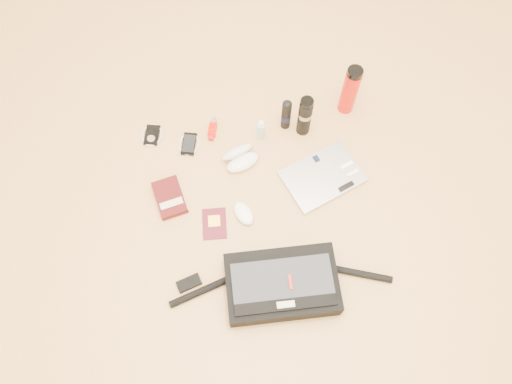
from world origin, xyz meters
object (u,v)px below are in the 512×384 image
(messenger_bag, at_px, (281,285))
(thermos_black, at_px, (305,116))
(thermos_red, at_px, (350,90))
(laptop, at_px, (323,177))
(book, at_px, (170,198))

(messenger_bag, height_order, thermos_black, thermos_black)
(thermos_red, bearing_deg, laptop, -119.89)
(laptop, xyz_separation_m, thermos_red, (0.19, 0.34, 0.13))
(thermos_black, relative_size, thermos_red, 0.85)
(laptop, distance_m, thermos_red, 0.41)
(book, bearing_deg, thermos_black, 10.58)
(laptop, height_order, thermos_black, thermos_black)
(laptop, relative_size, book, 1.99)
(book, distance_m, thermos_black, 0.69)
(book, bearing_deg, thermos_red, 10.65)
(book, xyz_separation_m, thermos_red, (0.87, 0.31, 0.12))
(laptop, xyz_separation_m, thermos_black, (-0.03, 0.26, 0.11))
(laptop, height_order, thermos_red, thermos_red)
(thermos_black, bearing_deg, thermos_red, 19.85)
(laptop, bearing_deg, messenger_bag, -141.09)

